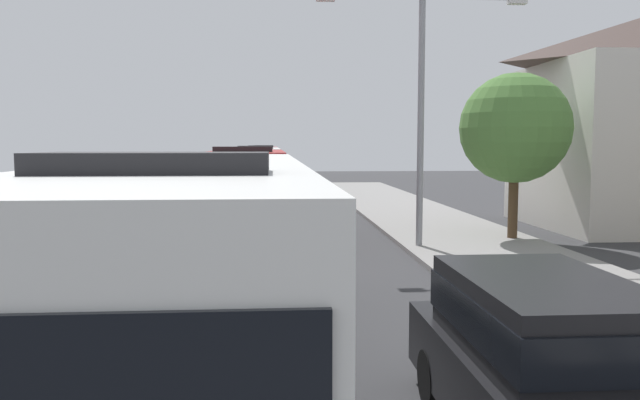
{
  "coord_description": "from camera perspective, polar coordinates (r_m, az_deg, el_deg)",
  "views": [
    {
      "loc": [
        -0.38,
        3.98,
        3.27
      ],
      "look_at": [
        0.75,
        19.25,
        1.9
      ],
      "focal_mm": 34.92,
      "sensor_mm": 36.0,
      "label": 1
    }
  ],
  "objects": [
    {
      "name": "house_distant_gabled",
      "position": [
        27.67,
        27.03,
        6.4
      ],
      "size": [
        8.01,
        8.07,
        8.19
      ],
      "color": "beige",
      "rests_on": "ground_plane"
    },
    {
      "name": "bus_fourth_in_line",
      "position": [
        47.83,
        -5.35,
        3.19
      ],
      "size": [
        2.58,
        10.7,
        3.21
      ],
      "color": "silver",
      "rests_on": "ground_plane"
    },
    {
      "name": "white_suv",
      "position": [
        7.01,
        20.0,
        -13.8
      ],
      "size": [
        1.86,
        4.87,
        1.9
      ],
      "color": "black",
      "rests_on": "ground_plane"
    },
    {
      "name": "bus_rear",
      "position": [
        60.97,
        -5.12,
        3.6
      ],
      "size": [
        2.58,
        12.06,
        3.21
      ],
      "color": "maroon",
      "rests_on": "ground_plane"
    },
    {
      "name": "bus_second_in_line",
      "position": [
        22.12,
        -6.61,
        0.97
      ],
      "size": [
        2.58,
        10.72,
        3.21
      ],
      "color": "maroon",
      "rests_on": "ground_plane"
    },
    {
      "name": "bus_middle",
      "position": [
        34.94,
        -5.75,
        2.49
      ],
      "size": [
        2.58,
        11.48,
        3.21
      ],
      "color": "silver",
      "rests_on": "ground_plane"
    },
    {
      "name": "streetlamp_mid",
      "position": [
        19.43,
        9.26,
        10.03
      ],
      "size": [
        6.41,
        0.28,
        7.73
      ],
      "color": "gray",
      "rests_on": "sidewalk"
    },
    {
      "name": "bus_lead",
      "position": [
        8.64,
        -10.29,
        -5.51
      ],
      "size": [
        2.58,
        11.96,
        3.21
      ],
      "color": "silver",
      "rests_on": "ground_plane"
    },
    {
      "name": "roadside_tree",
      "position": [
        21.7,
        17.45,
        6.27
      ],
      "size": [
        3.64,
        3.64,
        5.49
      ],
      "color": "#4C3823",
      "rests_on": "sidewalk"
    }
  ]
}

